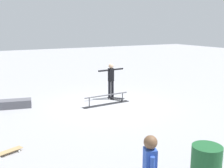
{
  "coord_description": "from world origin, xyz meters",
  "views": [
    {
      "loc": [
        5.42,
        10.36,
        3.36
      ],
      "look_at": [
        0.05,
        0.46,
        1.0
      ],
      "focal_mm": 44.92,
      "sensor_mm": 36.0,
      "label": 1
    }
  ],
  "objects_px": {
    "skateboard_main": "(116,98)",
    "loose_skateboard_natural": "(8,152)",
    "skater_main": "(111,78)",
    "trash_bin": "(206,168)",
    "skate_ledge": "(10,104)",
    "grind_rail": "(106,100)"
  },
  "relations": [
    {
      "from": "grind_rail",
      "to": "skater_main",
      "type": "xyz_separation_m",
      "value": [
        -0.62,
        -0.74,
        0.78
      ]
    },
    {
      "from": "skater_main",
      "to": "skateboard_main",
      "type": "relative_size",
      "value": 2.22
    },
    {
      "from": "skate_ledge",
      "to": "loose_skateboard_natural",
      "type": "xyz_separation_m",
      "value": [
        0.76,
        4.44,
        -0.09
      ]
    },
    {
      "from": "skate_ledge",
      "to": "skater_main",
      "type": "distance_m",
      "value": 4.5
    },
    {
      "from": "skateboard_main",
      "to": "loose_skateboard_natural",
      "type": "distance_m",
      "value": 6.31
    },
    {
      "from": "loose_skateboard_natural",
      "to": "grind_rail",
      "type": "bearing_deg",
      "value": -166.13
    },
    {
      "from": "grind_rail",
      "to": "loose_skateboard_natural",
      "type": "xyz_separation_m",
      "value": [
        4.52,
        3.0,
        -0.12
      ]
    },
    {
      "from": "skater_main",
      "to": "trash_bin",
      "type": "xyz_separation_m",
      "value": [
        1.76,
        7.41,
        -0.49
      ]
    },
    {
      "from": "grind_rail",
      "to": "skate_ledge",
      "type": "height_order",
      "value": "grind_rail"
    },
    {
      "from": "skateboard_main",
      "to": "loose_skateboard_natural",
      "type": "bearing_deg",
      "value": -94.54
    },
    {
      "from": "grind_rail",
      "to": "trash_bin",
      "type": "distance_m",
      "value": 6.77
    },
    {
      "from": "grind_rail",
      "to": "skater_main",
      "type": "distance_m",
      "value": 1.24
    },
    {
      "from": "skater_main",
      "to": "skateboard_main",
      "type": "height_order",
      "value": "skater_main"
    },
    {
      "from": "skate_ledge",
      "to": "trash_bin",
      "type": "distance_m",
      "value": 8.52
    },
    {
      "from": "loose_skateboard_natural",
      "to": "trash_bin",
      "type": "xyz_separation_m",
      "value": [
        -3.38,
        3.66,
        0.4
      ]
    },
    {
      "from": "grind_rail",
      "to": "skate_ledge",
      "type": "bearing_deg",
      "value": -23.79
    },
    {
      "from": "loose_skateboard_natural",
      "to": "trash_bin",
      "type": "distance_m",
      "value": 5.0
    },
    {
      "from": "skate_ledge",
      "to": "loose_skateboard_natural",
      "type": "height_order",
      "value": "skate_ledge"
    },
    {
      "from": "skate_ledge",
      "to": "loose_skateboard_natural",
      "type": "bearing_deg",
      "value": 80.25
    },
    {
      "from": "skateboard_main",
      "to": "trash_bin",
      "type": "distance_m",
      "value": 7.42
    },
    {
      "from": "grind_rail",
      "to": "loose_skateboard_natural",
      "type": "bearing_deg",
      "value": 30.72
    },
    {
      "from": "loose_skateboard_natural",
      "to": "skate_ledge",
      "type": "bearing_deg",
      "value": -119.51
    }
  ]
}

